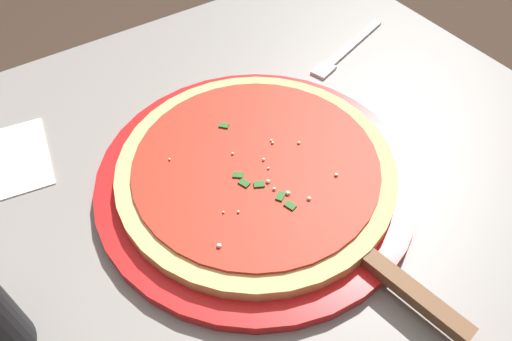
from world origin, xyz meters
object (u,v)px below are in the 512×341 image
object	(u,v)px
pizza	(256,168)
napkin_folded_right	(2,162)
serving_plate	(256,177)
fork	(345,51)
pizza_server	(376,265)

from	to	relation	value
pizza	napkin_folded_right	size ratio (longest dim) A/B	2.58
serving_plate	napkin_folded_right	bearing A→B (deg)	140.88
napkin_folded_right	fork	world-z (taller)	fork
pizza_server	fork	xyz separation A→B (m)	(0.23, 0.31, -0.02)
pizza_server	fork	world-z (taller)	pizza_server
napkin_folded_right	pizza	bearing A→B (deg)	-39.13
pizza_server	napkin_folded_right	size ratio (longest dim) A/B	1.78
pizza	fork	distance (m)	0.30
serving_plate	pizza	bearing A→B (deg)	-110.36
pizza_server	napkin_folded_right	distance (m)	0.47
serving_plate	pizza	distance (m)	0.02
pizza_server	napkin_folded_right	xyz separation A→B (m)	(-0.28, 0.37, -0.02)
napkin_folded_right	pizza_server	bearing A→B (deg)	-53.25
pizza	napkin_folded_right	bearing A→B (deg)	140.87
pizza	napkin_folded_right	distance (m)	0.32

